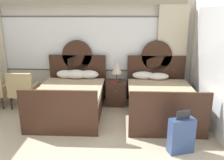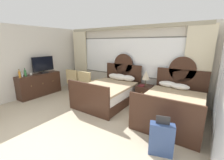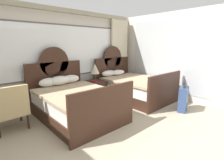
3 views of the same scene
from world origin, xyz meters
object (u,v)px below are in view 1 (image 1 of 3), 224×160
at_px(table_lamp_on_nightstand, 117,68).
at_px(armchair_by_window_left, 23,89).
at_px(suitcase_on_floor, 181,135).
at_px(bed_near_window, 71,98).
at_px(nightstand_between_beds, 116,93).
at_px(bed_near_mirror, 160,100).
at_px(book_on_nightstand, 113,82).

bearing_deg(table_lamp_on_nightstand, armchair_by_window_left, -171.87).
bearing_deg(table_lamp_on_nightstand, suitcase_on_floor, -61.86).
xyz_separation_m(bed_near_window, table_lamp_on_nightstand, (1.09, 0.63, 0.61)).
xyz_separation_m(nightstand_between_beds, armchair_by_window_left, (-2.36, -0.33, 0.17)).
height_order(bed_near_mirror, suitcase_on_floor, bed_near_mirror).
bearing_deg(bed_near_mirror, suitcase_on_floor, -85.05).
bearing_deg(armchair_by_window_left, bed_near_window, -12.48).
relative_size(bed_near_mirror, suitcase_on_floor, 2.74).
xyz_separation_m(bed_near_window, bed_near_mirror, (2.14, -0.02, -0.01)).
bearing_deg(nightstand_between_beds, table_lamp_on_nightstand, 18.11).
bearing_deg(armchair_by_window_left, suitcase_on_floor, -27.75).
distance_m(nightstand_between_beds, book_on_nightstand, 0.35).
bearing_deg(bed_near_mirror, table_lamp_on_nightstand, 148.55).
bearing_deg(suitcase_on_floor, table_lamp_on_nightstand, 118.14).
distance_m(bed_near_window, book_on_nightstand, 1.15).
height_order(nightstand_between_beds, table_lamp_on_nightstand, table_lamp_on_nightstand).
bearing_deg(armchair_by_window_left, bed_near_mirror, -5.02).
distance_m(book_on_nightstand, armchair_by_window_left, 2.31).
distance_m(bed_near_window, table_lamp_on_nightstand, 1.40).
height_order(bed_near_window, bed_near_mirror, same).
height_order(nightstand_between_beds, armchair_by_window_left, armchair_by_window_left).
relative_size(book_on_nightstand, suitcase_on_floor, 0.33).
bearing_deg(bed_near_mirror, book_on_nightstand, 154.96).
xyz_separation_m(bed_near_window, armchair_by_window_left, (-1.29, 0.29, 0.10)).
relative_size(bed_near_window, armchair_by_window_left, 2.29).
relative_size(bed_near_window, bed_near_mirror, 1.00).
height_order(bed_near_mirror, armchair_by_window_left, bed_near_mirror).
xyz_separation_m(bed_near_window, nightstand_between_beds, (1.07, 0.62, -0.07)).
xyz_separation_m(bed_near_mirror, book_on_nightstand, (-1.14, 0.53, 0.27)).
distance_m(bed_near_mirror, book_on_nightstand, 1.29).
bearing_deg(suitcase_on_floor, book_on_nightstand, 121.22).
bearing_deg(bed_near_mirror, bed_near_window, 179.59).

